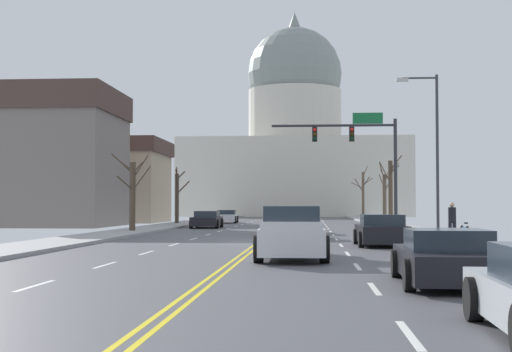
# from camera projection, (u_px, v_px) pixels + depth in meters

# --- Properties ---
(ground) EXTENTS (20.00, 180.00, 0.20)m
(ground) POSITION_uv_depth(u_px,v_px,m) (262.00, 241.00, 33.74)
(ground) COLOR #4C4C51
(signal_gantry) EXTENTS (7.91, 0.41, 7.36)m
(signal_gantry) POSITION_uv_depth(u_px,v_px,m) (361.00, 146.00, 46.10)
(signal_gantry) COLOR #28282D
(signal_gantry) RESTS_ON ground
(street_lamp_right) EXTENTS (1.96, 0.24, 7.68)m
(street_lamp_right) POSITION_uv_depth(u_px,v_px,m) (432.00, 141.00, 34.30)
(street_lamp_right) COLOR #333338
(street_lamp_right) RESTS_ON ground
(capitol_building) EXTENTS (32.78, 18.69, 30.55)m
(capitol_building) POSITION_uv_depth(u_px,v_px,m) (295.00, 144.00, 108.64)
(capitol_building) COLOR beige
(capitol_building) RESTS_ON ground
(sedan_near_00) EXTENTS (2.07, 4.39, 1.23)m
(sedan_near_00) POSITION_uv_depth(u_px,v_px,m) (301.00, 224.00, 42.53)
(sedan_near_00) COLOR black
(sedan_near_00) RESTS_ON ground
(sedan_near_01) EXTENTS (2.15, 4.63, 1.13)m
(sedan_near_01) POSITION_uv_depth(u_px,v_px,m) (300.00, 228.00, 35.95)
(sedan_near_01) COLOR silver
(sedan_near_01) RESTS_ON ground
(sedan_near_02) EXTENTS (2.12, 4.26, 1.29)m
(sedan_near_02) POSITION_uv_depth(u_px,v_px,m) (381.00, 231.00, 29.76)
(sedan_near_02) COLOR black
(sedan_near_02) RESTS_ON ground
(pickup_truck_near_03) EXTENTS (2.28, 5.39, 1.64)m
(pickup_truck_near_03) POSITION_uv_depth(u_px,v_px,m) (291.00, 235.00, 22.85)
(pickup_truck_near_03) COLOR silver
(pickup_truck_near_03) RESTS_ON ground
(sedan_near_04) EXTENTS (2.14, 4.60, 1.17)m
(sedan_near_04) POSITION_uv_depth(u_px,v_px,m) (446.00, 259.00, 15.42)
(sedan_near_04) COLOR black
(sedan_near_04) RESTS_ON ground
(sedan_oncoming_00) EXTENTS (2.12, 4.65, 1.22)m
(sedan_oncoming_00) POSITION_uv_depth(u_px,v_px,m) (207.00, 220.00, 52.89)
(sedan_oncoming_00) COLOR black
(sedan_oncoming_00) RESTS_ON ground
(sedan_oncoming_01) EXTENTS (2.11, 4.61, 1.18)m
(sedan_oncoming_01) POSITION_uv_depth(u_px,v_px,m) (227.00, 217.00, 66.84)
(sedan_oncoming_01) COLOR silver
(sedan_oncoming_01) RESTS_ON ground
(flank_building_00) EXTENTS (9.98, 10.25, 10.59)m
(flank_building_00) POSITION_uv_depth(u_px,v_px,m) (53.00, 157.00, 56.60)
(flank_building_00) COLOR slate
(flank_building_00) RESTS_ON ground
(flank_building_01) EXTENTS (14.02, 9.88, 7.83)m
(flank_building_01) POSITION_uv_depth(u_px,v_px,m) (92.00, 181.00, 69.79)
(flank_building_01) COLOR tan
(flank_building_01) RESTS_ON ground
(bare_tree_00) EXTENTS (2.41, 2.46, 5.89)m
(bare_tree_00) POSITION_uv_depth(u_px,v_px,m) (363.00, 193.00, 82.36)
(bare_tree_00) COLOR brown
(bare_tree_00) RESTS_ON ground
(bare_tree_01) EXTENTS (1.29, 2.76, 4.77)m
(bare_tree_01) POSITION_uv_depth(u_px,v_px,m) (177.00, 195.00, 60.80)
(bare_tree_01) COLOR #423328
(bare_tree_01) RESTS_ON ground
(bare_tree_02) EXTENTS (1.98, 2.04, 5.29)m
(bare_tree_02) POSITION_uv_depth(u_px,v_px,m) (385.00, 195.00, 65.35)
(bare_tree_02) COLOR brown
(bare_tree_02) RESTS_ON ground
(bare_tree_03) EXTENTS (2.43, 1.71, 4.61)m
(bare_tree_03) POSITION_uv_depth(u_px,v_px,m) (132.00, 193.00, 43.61)
(bare_tree_03) COLOR #4C3D2D
(bare_tree_03) RESTS_ON ground
(bare_tree_04) EXTENTS (1.74, 2.23, 5.41)m
(bare_tree_04) POSITION_uv_depth(u_px,v_px,m) (391.00, 191.00, 57.98)
(bare_tree_04) COLOR #4C3D2D
(bare_tree_04) RESTS_ON ground
(pedestrian_00) EXTENTS (0.35, 0.34, 1.65)m
(pedestrian_00) POSITION_uv_depth(u_px,v_px,m) (452.00, 219.00, 31.99)
(pedestrian_00) COLOR black
(pedestrian_00) RESTS_ON ground
(bicycle_parked) EXTENTS (0.12, 1.77, 0.85)m
(bicycle_parked) POSITION_uv_depth(u_px,v_px,m) (465.00, 234.00, 30.07)
(bicycle_parked) COLOR black
(bicycle_parked) RESTS_ON ground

